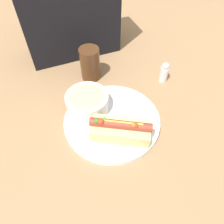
% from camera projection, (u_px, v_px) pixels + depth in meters
% --- Properties ---
extents(ground_plane, '(4.00, 4.00, 0.00)m').
position_uv_depth(ground_plane, '(112.00, 123.00, 0.63)').
color(ground_plane, '#93704C').
extents(dinner_plate, '(0.27, 0.27, 0.02)m').
position_uv_depth(dinner_plate, '(112.00, 121.00, 0.63)').
color(dinner_plate, white).
rests_on(dinner_plate, ground_plane).
extents(hot_dog, '(0.17, 0.13, 0.07)m').
position_uv_depth(hot_dog, '(119.00, 130.00, 0.57)').
color(hot_dog, '#E5C17F').
rests_on(hot_dog, dinner_plate).
extents(soup_bowl, '(0.12, 0.12, 0.05)m').
position_uv_depth(soup_bowl, '(87.00, 102.00, 0.62)').
color(soup_bowl, silver).
rests_on(soup_bowl, dinner_plate).
extents(spoon, '(0.12, 0.11, 0.01)m').
position_uv_depth(spoon, '(90.00, 130.00, 0.59)').
color(spoon, '#B7B7BC').
rests_on(spoon, dinner_plate).
extents(drinking_glass, '(0.07, 0.07, 0.11)m').
position_uv_depth(drinking_glass, '(90.00, 64.00, 0.72)').
color(drinking_glass, '#4C2D19').
rests_on(drinking_glass, ground_plane).
extents(salt_shaker, '(0.03, 0.03, 0.07)m').
position_uv_depth(salt_shaker, '(164.00, 72.00, 0.72)').
color(salt_shaker, silver).
rests_on(salt_shaker, ground_plane).
extents(seated_diner, '(0.33, 0.15, 0.45)m').
position_uv_depth(seated_diner, '(67.00, 0.00, 0.72)').
color(seated_diner, black).
rests_on(seated_diner, ground_plane).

